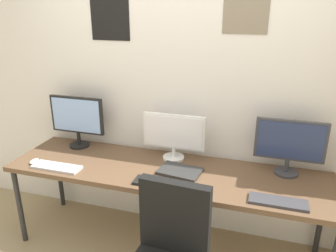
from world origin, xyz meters
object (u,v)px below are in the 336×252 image
at_px(keyboard_center, 157,183).
at_px(laptop_closed, 180,171).
at_px(monitor_center, 174,135).
at_px(computer_mouse, 34,161).
at_px(keyboard_right, 278,202).
at_px(keyboard_left, 57,167).
at_px(monitor_left, 77,118).
at_px(desk, 166,175).
at_px(monitor_right, 290,144).

bearing_deg(keyboard_center, laptop_closed, 61.87).
xyz_separation_m(monitor_center, computer_mouse, (-1.07, -0.42, -0.20)).
xyz_separation_m(keyboard_center, keyboard_right, (0.84, 0.00, 0.00)).
bearing_deg(keyboard_left, keyboard_center, 0.00).
xyz_separation_m(monitor_left, computer_mouse, (-0.17, -0.42, -0.25)).
xyz_separation_m(monitor_left, monitor_center, (0.90, -0.00, -0.05)).
xyz_separation_m(desk, keyboard_left, (-0.84, -0.23, 0.06)).
height_order(desk, keyboard_left, keyboard_left).
height_order(monitor_left, keyboard_right, monitor_left).
height_order(keyboard_center, keyboard_right, same).
bearing_deg(keyboard_left, desk, 15.31).
bearing_deg(desk, monitor_center, 90.00).
bearing_deg(keyboard_right, computer_mouse, 179.26).
bearing_deg(monitor_center, laptop_closed, -62.77).
distance_m(keyboard_center, laptop_closed, 0.25).
height_order(monitor_right, laptop_closed, monitor_right).
height_order(monitor_left, keyboard_center, monitor_left).
bearing_deg(monitor_center, keyboard_left, -152.23).
bearing_deg(monitor_center, monitor_right, 0.00).
distance_m(monitor_left, monitor_center, 0.90).
distance_m(keyboard_center, computer_mouse, 1.07).
relative_size(desk, laptop_closed, 7.94).
bearing_deg(keyboard_center, monitor_left, 153.83).
distance_m(monitor_center, keyboard_left, 0.97).
bearing_deg(laptop_closed, desk, -178.63).
xyz_separation_m(desk, monitor_left, (-0.90, 0.21, 0.31)).
relative_size(desk, keyboard_left, 6.37).
bearing_deg(keyboard_right, desk, 164.69).
distance_m(monitor_center, laptop_closed, 0.33).
bearing_deg(desk, keyboard_center, -90.00).
bearing_deg(laptop_closed, keyboard_left, -159.41).
relative_size(desk, keyboard_right, 6.77).
distance_m(monitor_left, computer_mouse, 0.52).
distance_m(monitor_center, monitor_right, 0.90).
height_order(keyboard_left, computer_mouse, computer_mouse).
bearing_deg(keyboard_right, laptop_closed, 163.32).
relative_size(desk, monitor_right, 4.98).
relative_size(monitor_center, keyboard_center, 1.55).
distance_m(computer_mouse, laptop_closed, 1.20).
relative_size(computer_mouse, laptop_closed, 0.30).
relative_size(monitor_left, monitor_right, 0.99).
distance_m(monitor_right, keyboard_left, 1.81).
xyz_separation_m(monitor_left, keyboard_right, (1.74, -0.44, -0.26)).
relative_size(keyboard_right, computer_mouse, 3.91).
distance_m(monitor_left, laptop_closed, 1.07).
relative_size(keyboard_left, laptop_closed, 1.25).
xyz_separation_m(monitor_left, keyboard_left, (0.06, -0.44, -0.26)).
height_order(keyboard_right, laptop_closed, laptop_closed).
distance_m(monitor_right, laptop_closed, 0.85).
distance_m(desk, computer_mouse, 1.09).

